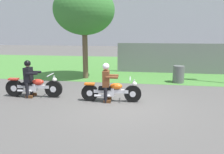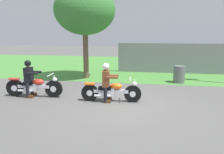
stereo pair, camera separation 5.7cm
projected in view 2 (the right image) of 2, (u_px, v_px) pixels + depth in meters
ground at (119, 105)px, 7.44m from camera, size 120.00×120.00×0.00m
grass_verge at (136, 66)px, 16.36m from camera, size 60.00×12.00×0.01m
stadium_facade at (139, 1)px, 42.78m from camera, size 57.30×8.00×17.23m
motorcycle_lead at (111, 91)px, 7.71m from camera, size 2.13×0.66×0.86m
rider_lead at (106, 79)px, 7.64m from camera, size 0.57×0.49×1.38m
motorcycle_follow at (34, 87)px, 8.29m from camera, size 2.20×0.66×0.89m
rider_follow at (29, 76)px, 8.22m from camera, size 0.57×0.49×1.41m
tree_roadside at (85, 11)px, 11.16m from camera, size 3.14×3.14×4.81m
trash_can at (179, 74)px, 10.65m from camera, size 0.55×0.55×0.83m
fence_segment at (176, 58)px, 13.13m from camera, size 7.00×0.06×1.80m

